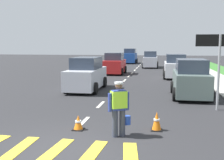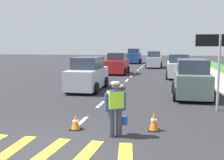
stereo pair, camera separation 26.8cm
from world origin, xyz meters
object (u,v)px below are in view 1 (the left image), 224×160
Objects in this scene: car_oncoming_third at (130,56)px; car_parked_far at (175,67)px; car_outgoing_far at (150,60)px; traffic_cone_near at (157,121)px; car_oncoming_lead at (86,75)px; road_worker at (119,106)px; traffic_cone_far at (78,123)px; lane_direction_sign at (214,53)px; car_oncoming_second at (114,64)px; car_parked_curbside at (191,80)px.

car_parked_far is at bearing -72.37° from car_oncoming_third.
car_outgoing_far is (-2.41, 10.49, 0.00)m from car_parked_far.
traffic_cone_near is 8.72m from car_oncoming_lead.
road_worker reaches higher than traffic_cone_far.
traffic_cone_far is at bearing 163.68° from road_worker.
road_worker is 0.52× the size of lane_direction_sign.
car_oncoming_second is (-4.20, 17.28, 0.63)m from traffic_cone_near.
car_oncoming_lead is at bearing 147.57° from lane_direction_sign.
road_worker is at bearing -80.32° from car_oncoming_second.
car_oncoming_lead is 25.57m from car_oncoming_third.
car_parked_far is 1.00× the size of car_outgoing_far.
car_parked_curbside is at bearing -12.46° from car_oncoming_lead.
car_parked_curbside is 0.92× the size of car_parked_far.
lane_direction_sign is 15.46m from car_oncoming_second.
road_worker is 2.69× the size of traffic_cone_near.
car_oncoming_lead is 1.02× the size of car_outgoing_far.
car_oncoming_second is at bearing 117.99° from car_parked_curbside.
car_oncoming_second is (-3.08, 18.06, 0.01)m from road_worker.
car_oncoming_third is (-6.62, 29.78, -1.37)m from lane_direction_sign.
traffic_cone_far is 33.52m from car_oncoming_third.
traffic_cone_near is at bearing -105.35° from car_parked_curbside.
road_worker is 8.92m from car_oncoming_lead.
traffic_cone_near is 0.16× the size of car_parked_curbside.
road_worker is at bearing -111.98° from car_parked_curbside.
car_oncoming_lead reaches higher than car_parked_far.
car_oncoming_second is 0.99× the size of car_parked_curbside.
car_oncoming_lead is at bearing -90.92° from car_oncoming_second.
car_outgoing_far reaches higher than traffic_cone_near.
traffic_cone_near is at bearing 35.09° from road_worker.
traffic_cone_near is 6.45m from car_parked_curbside.
lane_direction_sign is 7.99m from car_oncoming_lead.
traffic_cone_far is at bearing -142.51° from lane_direction_sign.
car_oncoming_lead is 6.20m from car_parked_curbside.
car_parked_curbside is (5.89, -11.09, -0.00)m from car_oncoming_second.
road_worker is 0.40× the size of car_parked_far.
car_outgoing_far is 8.24m from car_oncoming_third.
car_oncoming_second is 0.91× the size of car_parked_far.
lane_direction_sign is 6.43m from traffic_cone_far.
lane_direction_sign is 0.83× the size of car_parked_curbside.
road_worker is 0.39× the size of car_oncoming_lead.
traffic_cone_far is (-2.53, -0.37, -0.07)m from traffic_cone_near.
traffic_cone_near is (1.11, 0.78, -0.62)m from road_worker.
road_worker is 7.52m from car_parked_curbside.
car_parked_far is 10.76m from car_outgoing_far.
road_worker is 18.32m from car_oncoming_second.
car_parked_curbside is 0.92× the size of car_outgoing_far.
car_parked_far reaches higher than traffic_cone_near.
road_worker is at bearing -84.54° from car_oncoming_third.
car_parked_far is at bearing -77.03° from car_outgoing_far.
car_oncoming_lead is 1.01× the size of car_oncoming_third.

